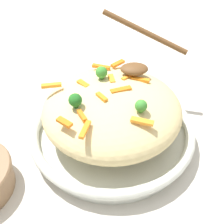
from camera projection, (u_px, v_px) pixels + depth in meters
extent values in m
plane|color=beige|center=(112.00, 141.00, 0.67)|extent=(2.40, 2.40, 0.00)
cylinder|color=silver|center=(112.00, 137.00, 0.66)|extent=(0.31, 0.31, 0.03)
torus|color=silver|center=(112.00, 129.00, 0.65)|extent=(0.34, 0.34, 0.02)
torus|color=black|center=(112.00, 127.00, 0.64)|extent=(0.33, 0.33, 0.00)
ellipsoid|color=#DBC689|center=(112.00, 110.00, 0.61)|extent=(0.28, 0.27, 0.10)
cube|color=orange|center=(140.00, 79.00, 0.61)|extent=(0.04, 0.02, 0.01)
cube|color=orange|center=(114.00, 79.00, 0.61)|extent=(0.02, 0.03, 0.01)
cube|color=orange|center=(83.00, 84.00, 0.60)|extent=(0.03, 0.03, 0.01)
cube|color=orange|center=(82.00, 116.00, 0.53)|extent=(0.02, 0.03, 0.01)
cube|color=orange|center=(101.00, 67.00, 0.65)|extent=(0.04, 0.02, 0.01)
cube|color=orange|center=(51.00, 85.00, 0.60)|extent=(0.04, 0.01, 0.01)
cube|color=orange|center=(64.00, 122.00, 0.52)|extent=(0.03, 0.03, 0.01)
cube|color=orange|center=(128.00, 76.00, 0.62)|extent=(0.03, 0.03, 0.01)
cube|color=orange|center=(118.00, 63.00, 0.66)|extent=(0.03, 0.03, 0.01)
cube|color=orange|center=(121.00, 90.00, 0.58)|extent=(0.04, 0.02, 0.01)
cube|color=orange|center=(130.00, 71.00, 0.64)|extent=(0.01, 0.03, 0.01)
cube|color=orange|center=(142.00, 121.00, 0.52)|extent=(0.04, 0.02, 0.01)
cube|color=orange|center=(102.00, 97.00, 0.56)|extent=(0.02, 0.03, 0.01)
cube|color=orange|center=(85.00, 129.00, 0.51)|extent=(0.02, 0.04, 0.01)
cylinder|color=#377928|center=(102.00, 77.00, 0.61)|extent=(0.01, 0.01, 0.01)
sphere|color=#3D8E33|center=(101.00, 72.00, 0.60)|extent=(0.02, 0.02, 0.02)
cylinder|color=#377928|center=(141.00, 110.00, 0.54)|extent=(0.01, 0.01, 0.01)
sphere|color=#3D8E33|center=(141.00, 106.00, 0.54)|extent=(0.02, 0.02, 0.02)
cylinder|color=#205B1C|center=(76.00, 105.00, 0.55)|extent=(0.01, 0.01, 0.01)
sphere|color=#236B23|center=(75.00, 100.00, 0.55)|extent=(0.02, 0.02, 0.02)
ellipsoid|color=brown|center=(134.00, 69.00, 0.62)|extent=(0.06, 0.04, 0.02)
cylinder|color=brown|center=(145.00, 32.00, 0.67)|extent=(0.19, 0.07, 0.08)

